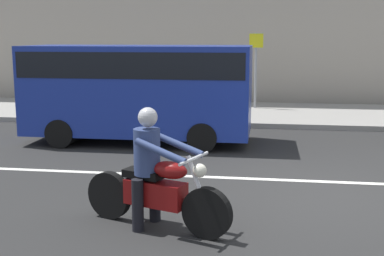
# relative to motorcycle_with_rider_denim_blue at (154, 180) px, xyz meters

# --- Properties ---
(ground_plane) EXTENTS (80.00, 80.00, 0.00)m
(ground_plane) POSITION_rel_motorcycle_with_rider_denim_blue_xyz_m (2.35, 1.56, -0.64)
(ground_plane) COLOR #242424
(sidewalk_slab) EXTENTS (40.00, 4.40, 0.14)m
(sidewalk_slab) POSITION_rel_motorcycle_with_rider_denim_blue_xyz_m (2.35, 9.56, -0.57)
(sidewalk_slab) COLOR gray
(sidewalk_slab) RESTS_ON ground_plane
(lane_marking_stripe) EXTENTS (18.00, 0.14, 0.01)m
(lane_marking_stripe) POSITION_rel_motorcycle_with_rider_denim_blue_xyz_m (3.13, 2.46, -0.63)
(lane_marking_stripe) COLOR silver
(lane_marking_stripe) RESTS_ON ground_plane
(motorcycle_with_rider_denim_blue) EXTENTS (2.04, 0.95, 1.57)m
(motorcycle_with_rider_denim_blue) POSITION_rel_motorcycle_with_rider_denim_blue_xyz_m (0.00, 0.00, 0.00)
(motorcycle_with_rider_denim_blue) COLOR black
(motorcycle_with_rider_denim_blue) RESTS_ON ground_plane
(parked_van_cobalt_blue) EXTENTS (5.11, 1.96, 2.23)m
(parked_van_cobalt_blue) POSITION_rel_motorcycle_with_rider_denim_blue_xyz_m (-1.52, 5.22, 0.66)
(parked_van_cobalt_blue) COLOR navy
(parked_van_cobalt_blue) RESTS_ON ground_plane
(street_sign_post) EXTENTS (0.44, 0.08, 2.40)m
(street_sign_post) POSITION_rel_motorcycle_with_rider_denim_blue_xyz_m (1.02, 10.35, 0.96)
(street_sign_post) COLOR gray
(street_sign_post) RESTS_ON sidewalk_slab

